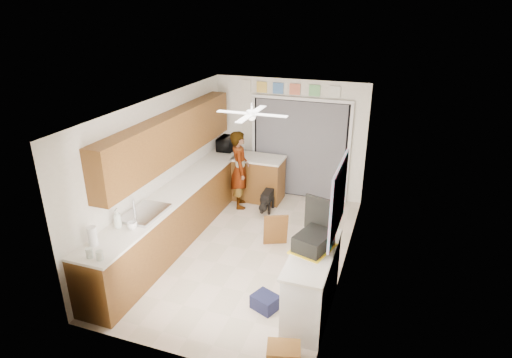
% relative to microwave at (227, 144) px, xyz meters
% --- Properties ---
extents(floor, '(5.00, 5.00, 0.00)m').
position_rel_microwave_xyz_m(floor, '(1.31, -2.25, -1.08)').
color(floor, beige).
rests_on(floor, ground).
extents(ceiling, '(5.00, 5.00, 0.00)m').
position_rel_microwave_xyz_m(ceiling, '(1.31, -2.25, 1.42)').
color(ceiling, white).
rests_on(ceiling, ground).
extents(wall_back, '(3.20, 0.00, 3.20)m').
position_rel_microwave_xyz_m(wall_back, '(1.31, 0.25, 0.17)').
color(wall_back, white).
rests_on(wall_back, ground).
extents(wall_front, '(3.20, 0.00, 3.20)m').
position_rel_microwave_xyz_m(wall_front, '(1.31, -4.75, 0.17)').
color(wall_front, white).
rests_on(wall_front, ground).
extents(wall_left, '(0.00, 5.00, 5.00)m').
position_rel_microwave_xyz_m(wall_left, '(-0.29, -2.25, 0.17)').
color(wall_left, white).
rests_on(wall_left, ground).
extents(wall_right, '(0.00, 5.00, 5.00)m').
position_rel_microwave_xyz_m(wall_right, '(2.91, -2.25, 0.17)').
color(wall_right, white).
rests_on(wall_right, ground).
extents(left_base_cabinets, '(0.60, 4.80, 0.90)m').
position_rel_microwave_xyz_m(left_base_cabinets, '(0.01, -2.25, -0.63)').
color(left_base_cabinets, brown).
rests_on(left_base_cabinets, floor).
extents(left_countertop, '(0.62, 4.80, 0.04)m').
position_rel_microwave_xyz_m(left_countertop, '(0.02, -2.25, -0.16)').
color(left_countertop, white).
rests_on(left_countertop, left_base_cabinets).
extents(upper_cabinets, '(0.32, 4.00, 0.80)m').
position_rel_microwave_xyz_m(upper_cabinets, '(-0.13, -2.05, 0.72)').
color(upper_cabinets, brown).
rests_on(upper_cabinets, wall_left).
extents(sink_basin, '(0.50, 0.76, 0.06)m').
position_rel_microwave_xyz_m(sink_basin, '(0.02, -3.25, -0.12)').
color(sink_basin, silver).
rests_on(sink_basin, left_countertop).
extents(faucet, '(0.03, 0.03, 0.22)m').
position_rel_microwave_xyz_m(faucet, '(-0.17, -3.25, -0.03)').
color(faucet, silver).
rests_on(faucet, left_countertop).
extents(peninsula_base, '(1.00, 0.60, 0.90)m').
position_rel_microwave_xyz_m(peninsula_base, '(0.81, -0.25, -0.63)').
color(peninsula_base, brown).
rests_on(peninsula_base, floor).
extents(peninsula_top, '(1.04, 0.64, 0.04)m').
position_rel_microwave_xyz_m(peninsula_top, '(0.81, -0.25, -0.16)').
color(peninsula_top, white).
rests_on(peninsula_top, peninsula_base).
extents(back_opening_recess, '(2.00, 0.06, 2.10)m').
position_rel_microwave_xyz_m(back_opening_recess, '(1.56, 0.22, -0.03)').
color(back_opening_recess, black).
rests_on(back_opening_recess, wall_back).
extents(curtain_panel, '(1.90, 0.03, 2.05)m').
position_rel_microwave_xyz_m(curtain_panel, '(1.56, 0.18, -0.03)').
color(curtain_panel, slate).
rests_on(curtain_panel, wall_back).
extents(door_trim_left, '(0.06, 0.04, 2.10)m').
position_rel_microwave_xyz_m(door_trim_left, '(0.54, 0.19, -0.03)').
color(door_trim_left, white).
rests_on(door_trim_left, wall_back).
extents(door_trim_right, '(0.06, 0.04, 2.10)m').
position_rel_microwave_xyz_m(door_trim_right, '(2.58, 0.19, -0.03)').
color(door_trim_right, white).
rests_on(door_trim_right, wall_back).
extents(door_trim_head, '(2.10, 0.04, 0.06)m').
position_rel_microwave_xyz_m(door_trim_head, '(1.56, 0.19, 1.04)').
color(door_trim_head, white).
rests_on(door_trim_head, wall_back).
extents(header_frame_0, '(0.22, 0.02, 0.22)m').
position_rel_microwave_xyz_m(header_frame_0, '(0.71, 0.22, 1.22)').
color(header_frame_0, '#F4CB51').
rests_on(header_frame_0, wall_back).
extents(header_frame_1, '(0.22, 0.02, 0.22)m').
position_rel_microwave_xyz_m(header_frame_1, '(1.06, 0.22, 1.22)').
color(header_frame_1, '#487AC0').
rests_on(header_frame_1, wall_back).
extents(header_frame_2, '(0.22, 0.02, 0.22)m').
position_rel_microwave_xyz_m(header_frame_2, '(1.41, 0.22, 1.22)').
color(header_frame_2, '#DB7252').
rests_on(header_frame_2, wall_back).
extents(header_frame_3, '(0.22, 0.02, 0.22)m').
position_rel_microwave_xyz_m(header_frame_3, '(1.81, 0.22, 1.22)').
color(header_frame_3, '#6EC174').
rests_on(header_frame_3, wall_back).
extents(header_frame_4, '(0.22, 0.02, 0.22)m').
position_rel_microwave_xyz_m(header_frame_4, '(2.21, 0.22, 1.22)').
color(header_frame_4, silver).
rests_on(header_frame_4, wall_back).
extents(route66_sign, '(0.22, 0.02, 0.26)m').
position_rel_microwave_xyz_m(route66_sign, '(0.36, 0.22, 1.22)').
color(route66_sign, silver).
rests_on(route66_sign, wall_back).
extents(right_counter_base, '(0.50, 1.40, 0.90)m').
position_rel_microwave_xyz_m(right_counter_base, '(2.66, -3.45, -0.63)').
color(right_counter_base, white).
rests_on(right_counter_base, floor).
extents(right_counter_top, '(0.54, 1.44, 0.04)m').
position_rel_microwave_xyz_m(right_counter_top, '(2.65, -3.45, -0.16)').
color(right_counter_top, white).
rests_on(right_counter_top, right_counter_base).
extents(abstract_painting, '(0.03, 1.15, 0.95)m').
position_rel_microwave_xyz_m(abstract_painting, '(2.89, -3.25, 0.57)').
color(abstract_painting, '#FF5DA2').
rests_on(abstract_painting, wall_right).
extents(ceiling_fan, '(1.14, 1.14, 0.24)m').
position_rel_microwave_xyz_m(ceiling_fan, '(1.31, -2.05, 1.24)').
color(ceiling_fan, white).
rests_on(ceiling_fan, ceiling).
extents(microwave, '(0.36, 0.52, 0.28)m').
position_rel_microwave_xyz_m(microwave, '(0.00, 0.00, 0.00)').
color(microwave, black).
rests_on(microwave, left_countertop).
extents(soap_bottle, '(0.14, 0.14, 0.30)m').
position_rel_microwave_xyz_m(soap_bottle, '(-0.12, -3.73, 0.01)').
color(soap_bottle, silver).
rests_on(soap_bottle, left_countertop).
extents(cup, '(0.14, 0.14, 0.11)m').
position_rel_microwave_xyz_m(cup, '(0.10, -3.70, -0.09)').
color(cup, white).
rests_on(cup, left_countertop).
extents(jar_a, '(0.11, 0.11, 0.12)m').
position_rel_microwave_xyz_m(jar_a, '(0.17, -4.50, -0.08)').
color(jar_a, silver).
rests_on(jar_a, left_countertop).
extents(jar_b, '(0.11, 0.11, 0.13)m').
position_rel_microwave_xyz_m(jar_b, '(0.02, -4.50, -0.08)').
color(jar_b, silver).
rests_on(jar_b, left_countertop).
extents(paper_towel_roll, '(0.15, 0.15, 0.27)m').
position_rel_microwave_xyz_m(paper_towel_roll, '(-0.13, -4.24, -0.01)').
color(paper_towel_roll, white).
rests_on(paper_towel_roll, left_countertop).
extents(suitcase, '(0.51, 0.59, 0.22)m').
position_rel_microwave_xyz_m(suitcase, '(2.63, -3.36, -0.03)').
color(suitcase, black).
rests_on(suitcase, right_counter_top).
extents(suitcase_rim, '(0.59, 0.68, 0.02)m').
position_rel_microwave_xyz_m(suitcase_rim, '(2.63, -3.36, -0.14)').
color(suitcase_rim, yellow).
rests_on(suitcase_rim, suitcase).
extents(suitcase_lid, '(0.41, 0.15, 0.50)m').
position_rel_microwave_xyz_m(suitcase_lid, '(2.63, -3.07, 0.22)').
color(suitcase_lid, black).
rests_on(suitcase_lid, suitcase).
extents(cardboard_box, '(0.45, 0.38, 0.24)m').
position_rel_microwave_xyz_m(cardboard_box, '(2.56, -4.45, -0.96)').
color(cardboard_box, '#C2863D').
rests_on(cardboard_box, floor).
extents(navy_crate, '(0.42, 0.39, 0.21)m').
position_rel_microwave_xyz_m(navy_crate, '(2.05, -3.60, -0.98)').
color(navy_crate, '#141732').
rests_on(navy_crate, floor).
extents(cabinet_door_panel, '(0.44, 0.32, 0.61)m').
position_rel_microwave_xyz_m(cabinet_door_panel, '(1.71, -1.97, -0.77)').
color(cabinet_door_panel, brown).
rests_on(cabinet_door_panel, floor).
extents(man, '(0.58, 0.69, 1.60)m').
position_rel_microwave_xyz_m(man, '(0.56, -0.70, -0.28)').
color(man, white).
rests_on(man, floor).
extents(dog, '(0.28, 0.62, 0.48)m').
position_rel_microwave_xyz_m(dog, '(1.16, -0.73, -0.84)').
color(dog, black).
rests_on(dog, floor).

